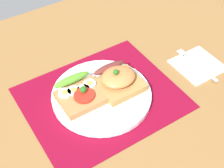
{
  "coord_description": "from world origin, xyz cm",
  "views": [
    {
      "loc": [
        -26.75,
        -46.21,
        59.18
      ],
      "look_at": [
        3.0,
        0.0,
        3.22
      ],
      "focal_mm": 52.45,
      "sensor_mm": 36.0,
      "label": 1
    }
  ],
  "objects_px": {
    "sandwich_salmon": "(118,80)",
    "fork": "(196,64)",
    "napkin": "(198,65)",
    "sandwich_egg_tomato": "(80,93)",
    "plate": "(102,95)"
  },
  "relations": [
    {
      "from": "sandwich_salmon",
      "to": "fork",
      "type": "xyz_separation_m",
      "value": [
        0.22,
        -0.04,
        -0.03
      ]
    },
    {
      "from": "sandwich_salmon",
      "to": "fork",
      "type": "distance_m",
      "value": 0.23
    },
    {
      "from": "napkin",
      "to": "fork",
      "type": "distance_m",
      "value": 0.01
    },
    {
      "from": "sandwich_egg_tomato",
      "to": "sandwich_salmon",
      "type": "distance_m",
      "value": 0.1
    },
    {
      "from": "sandwich_egg_tomato",
      "to": "napkin",
      "type": "relative_size",
      "value": 0.91
    },
    {
      "from": "napkin",
      "to": "sandwich_egg_tomato",
      "type": "bearing_deg",
      "value": 170.32
    },
    {
      "from": "sandwich_egg_tomato",
      "to": "sandwich_salmon",
      "type": "height_order",
      "value": "sandwich_salmon"
    },
    {
      "from": "napkin",
      "to": "fork",
      "type": "height_order",
      "value": "fork"
    },
    {
      "from": "napkin",
      "to": "fork",
      "type": "bearing_deg",
      "value": 170.77
    },
    {
      "from": "napkin",
      "to": "sandwich_salmon",
      "type": "bearing_deg",
      "value": 170.61
    },
    {
      "from": "fork",
      "to": "napkin",
      "type": "bearing_deg",
      "value": -9.23
    },
    {
      "from": "napkin",
      "to": "plate",
      "type": "bearing_deg",
      "value": 172.06
    },
    {
      "from": "sandwich_egg_tomato",
      "to": "plate",
      "type": "bearing_deg",
      "value": -19.29
    },
    {
      "from": "plate",
      "to": "sandwich_salmon",
      "type": "relative_size",
      "value": 2.26
    },
    {
      "from": "plate",
      "to": "napkin",
      "type": "relative_size",
      "value": 2.05
    }
  ]
}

